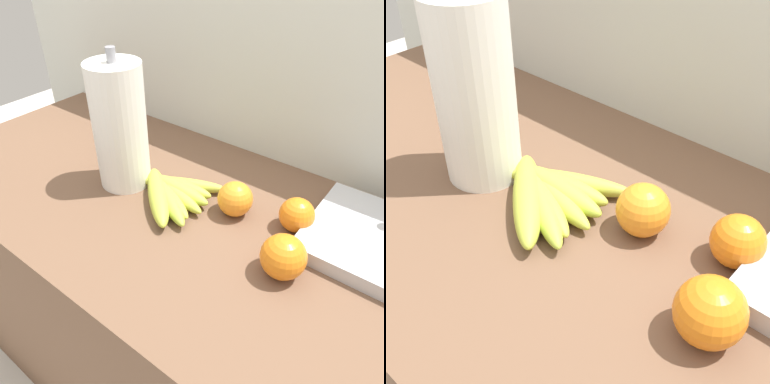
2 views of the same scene
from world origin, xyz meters
The scene contains 6 objects.
wall_back centered at (0.00, 0.34, 0.65)m, with size 1.93×0.06×1.30m, color silver.
banana_bunch centered at (-0.10, 0.01, 0.90)m, with size 0.21×0.22×0.04m.
orange_back_right centered at (0.20, -0.04, 0.92)m, with size 0.08×0.08×0.08m, color orange.
orange_far_right centered at (0.17, 0.09, 0.91)m, with size 0.07×0.07×0.07m, color orange.
orange_center centered at (0.04, 0.05, 0.92)m, with size 0.08×0.08×0.08m, color orange.
paper_towel_roll centered at (-0.23, 0.00, 1.02)m, with size 0.12×0.12×0.31m.
Camera 2 is at (0.32, -0.39, 1.35)m, focal length 46.04 mm.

